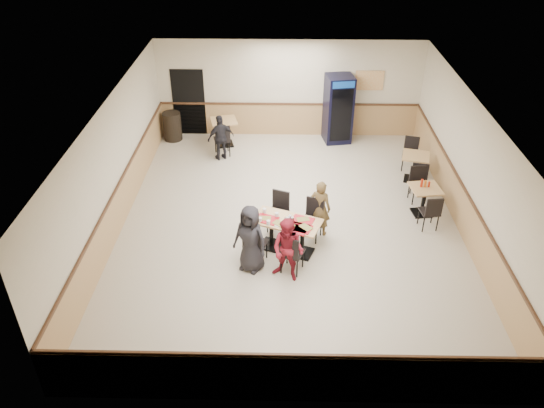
{
  "coord_description": "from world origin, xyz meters",
  "views": [
    {
      "loc": [
        -0.21,
        -10.45,
        7.26
      ],
      "look_at": [
        -0.41,
        -0.5,
        0.87
      ],
      "focal_mm": 35.0,
      "sensor_mm": 36.0,
      "label": 1
    }
  ],
  "objects_px": {
    "diner_man_opposite": "(320,208)",
    "side_table_far": "(415,164)",
    "back_table": "(224,129)",
    "pepsi_cooler": "(338,109)",
    "diner_woman_right": "(288,250)",
    "lone_diner": "(221,138)",
    "main_table": "(287,230)",
    "side_table_near": "(424,197)",
    "trash_bin": "(172,126)",
    "diner_woman_left": "(250,239)"
  },
  "relations": [
    {
      "from": "lone_diner",
      "to": "trash_bin",
      "type": "height_order",
      "value": "lone_diner"
    },
    {
      "from": "diner_woman_right",
      "to": "back_table",
      "type": "height_order",
      "value": "diner_woman_right"
    },
    {
      "from": "diner_woman_right",
      "to": "trash_bin",
      "type": "distance_m",
      "value": 7.43
    },
    {
      "from": "lone_diner",
      "to": "pepsi_cooler",
      "type": "xyz_separation_m",
      "value": [
        3.44,
        1.31,
        0.36
      ]
    },
    {
      "from": "diner_man_opposite",
      "to": "back_table",
      "type": "relative_size",
      "value": 1.5
    },
    {
      "from": "diner_man_opposite",
      "to": "side_table_far",
      "type": "xyz_separation_m",
      "value": [
        2.69,
        2.52,
        -0.19
      ]
    },
    {
      "from": "diner_woman_left",
      "to": "side_table_far",
      "type": "xyz_separation_m",
      "value": [
        4.2,
        3.83,
        -0.27
      ]
    },
    {
      "from": "lone_diner",
      "to": "diner_woman_right",
      "type": "bearing_deg",
      "value": 82.03
    },
    {
      "from": "diner_man_opposite",
      "to": "trash_bin",
      "type": "relative_size",
      "value": 1.57
    },
    {
      "from": "back_table",
      "to": "side_table_far",
      "type": "bearing_deg",
      "value": -21.0
    },
    {
      "from": "main_table",
      "to": "side_table_near",
      "type": "bearing_deg",
      "value": 45.72
    },
    {
      "from": "side_table_near",
      "to": "trash_bin",
      "type": "bearing_deg",
      "value": 149.37
    },
    {
      "from": "back_table",
      "to": "pepsi_cooler",
      "type": "bearing_deg",
      "value": 6.52
    },
    {
      "from": "back_table",
      "to": "trash_bin",
      "type": "distance_m",
      "value": 1.69
    },
    {
      "from": "diner_man_opposite",
      "to": "back_table",
      "type": "bearing_deg",
      "value": -38.13
    },
    {
      "from": "diner_woman_right",
      "to": "lone_diner",
      "type": "distance_m",
      "value": 5.59
    },
    {
      "from": "trash_bin",
      "to": "diner_woman_right",
      "type": "bearing_deg",
      "value": -61.53
    },
    {
      "from": "diner_woman_left",
      "to": "trash_bin",
      "type": "relative_size",
      "value": 1.74
    },
    {
      "from": "side_table_near",
      "to": "back_table",
      "type": "xyz_separation_m",
      "value": [
        -5.2,
        3.7,
        0.05
      ]
    },
    {
      "from": "diner_woman_left",
      "to": "diner_man_opposite",
      "type": "distance_m",
      "value": 2.0
    },
    {
      "from": "side_table_near",
      "to": "pepsi_cooler",
      "type": "relative_size",
      "value": 0.38
    },
    {
      "from": "diner_woman_right",
      "to": "back_table",
      "type": "distance_m",
      "value": 6.46
    },
    {
      "from": "diner_woman_left",
      "to": "side_table_near",
      "type": "relative_size",
      "value": 1.97
    },
    {
      "from": "lone_diner",
      "to": "trash_bin",
      "type": "distance_m",
      "value": 2.09
    },
    {
      "from": "diner_woman_left",
      "to": "back_table",
      "type": "bearing_deg",
      "value": 127.77
    },
    {
      "from": "side_table_near",
      "to": "main_table",
      "type": "bearing_deg",
      "value": -155.53
    },
    {
      "from": "main_table",
      "to": "back_table",
      "type": "relative_size",
      "value": 1.77
    },
    {
      "from": "trash_bin",
      "to": "main_table",
      "type": "bearing_deg",
      "value": -57.71
    },
    {
      "from": "trash_bin",
      "to": "back_table",
      "type": "bearing_deg",
      "value": -12.01
    },
    {
      "from": "side_table_far",
      "to": "back_table",
      "type": "bearing_deg",
      "value": 159.0
    },
    {
      "from": "diner_woman_right",
      "to": "pepsi_cooler",
      "type": "relative_size",
      "value": 0.69
    },
    {
      "from": "back_table",
      "to": "diner_woman_left",
      "type": "bearing_deg",
      "value": -79.22
    },
    {
      "from": "main_table",
      "to": "side_table_far",
      "type": "bearing_deg",
      "value": 63.94
    },
    {
      "from": "side_table_far",
      "to": "trash_bin",
      "type": "xyz_separation_m",
      "value": [
        -6.96,
        2.39,
        -0.06
      ]
    },
    {
      "from": "main_table",
      "to": "pepsi_cooler",
      "type": "height_order",
      "value": "pepsi_cooler"
    },
    {
      "from": "trash_bin",
      "to": "side_table_near",
      "type": "bearing_deg",
      "value": -30.63
    },
    {
      "from": "main_table",
      "to": "side_table_far",
      "type": "relative_size",
      "value": 1.9
    },
    {
      "from": "back_table",
      "to": "trash_bin",
      "type": "bearing_deg",
      "value": 167.99
    },
    {
      "from": "diner_woman_right",
      "to": "side_table_far",
      "type": "xyz_separation_m",
      "value": [
        3.43,
        4.13,
        -0.22
      ]
    },
    {
      "from": "lone_diner",
      "to": "back_table",
      "type": "distance_m",
      "value": 0.93
    },
    {
      "from": "side_table_near",
      "to": "trash_bin",
      "type": "xyz_separation_m",
      "value": [
        -6.85,
        4.05,
        -0.05
      ]
    },
    {
      "from": "diner_woman_right",
      "to": "side_table_far",
      "type": "height_order",
      "value": "diner_woman_right"
    },
    {
      "from": "diner_woman_right",
      "to": "main_table",
      "type": "bearing_deg",
      "value": 117.62
    },
    {
      "from": "lone_diner",
      "to": "side_table_near",
      "type": "bearing_deg",
      "value": 124.05
    },
    {
      "from": "diner_man_opposite",
      "to": "side_table_near",
      "type": "height_order",
      "value": "diner_man_opposite"
    },
    {
      "from": "diner_woman_right",
      "to": "diner_man_opposite",
      "type": "relative_size",
      "value": 1.04
    },
    {
      "from": "diner_woman_right",
      "to": "lone_diner",
      "type": "height_order",
      "value": "diner_woman_right"
    },
    {
      "from": "diner_woman_right",
      "to": "side_table_far",
      "type": "bearing_deg",
      "value": 76.82
    },
    {
      "from": "main_table",
      "to": "side_table_near",
      "type": "distance_m",
      "value": 3.66
    },
    {
      "from": "side_table_near",
      "to": "side_table_far",
      "type": "bearing_deg",
      "value": 86.04
    }
  ]
}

